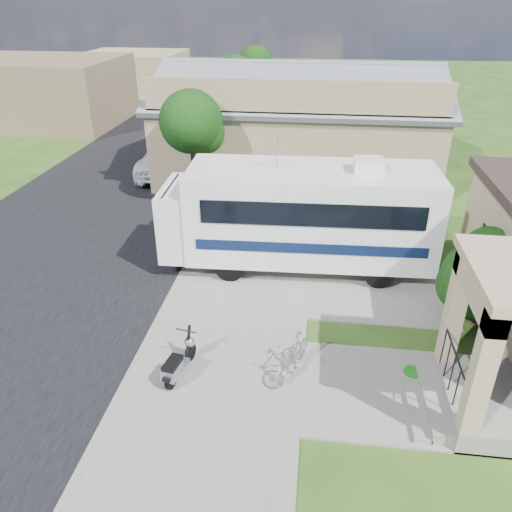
# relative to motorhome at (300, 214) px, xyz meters

# --- Properties ---
(ground) EXTENTS (120.00, 120.00, 0.00)m
(ground) POSITION_rel_motorhome_xyz_m (-0.60, -4.47, -1.79)
(ground) COLOR #224111
(street_slab) EXTENTS (9.00, 80.00, 0.02)m
(street_slab) POSITION_rel_motorhome_xyz_m (-8.10, 5.53, -1.78)
(street_slab) COLOR black
(street_slab) RESTS_ON ground
(sidewalk_slab) EXTENTS (4.00, 80.00, 0.06)m
(sidewalk_slab) POSITION_rel_motorhome_xyz_m (-1.60, 5.53, -1.76)
(sidewalk_slab) COLOR slate
(sidewalk_slab) RESTS_ON ground
(driveway_slab) EXTENTS (7.00, 6.00, 0.05)m
(driveway_slab) POSITION_rel_motorhome_xyz_m (0.90, 0.03, -1.76)
(driveway_slab) COLOR slate
(driveway_slab) RESTS_ON ground
(walk_slab) EXTENTS (4.00, 3.00, 0.05)m
(walk_slab) POSITION_rel_motorhome_xyz_m (2.40, -5.47, -1.76)
(walk_slab) COLOR slate
(walk_slab) RESTS_ON ground
(warehouse) EXTENTS (12.50, 8.40, 5.04)m
(warehouse) POSITION_rel_motorhome_xyz_m (-0.60, 9.49, 0.20)
(warehouse) COLOR #887555
(warehouse) RESTS_ON ground
(distant_bldg_far) EXTENTS (10.00, 8.00, 4.00)m
(distant_bldg_far) POSITION_rel_motorhome_xyz_m (-17.60, 17.53, 0.21)
(distant_bldg_far) COLOR brown
(distant_bldg_far) RESTS_ON ground
(distant_bldg_near) EXTENTS (8.00, 7.00, 3.20)m
(distant_bldg_near) POSITION_rel_motorhome_xyz_m (-15.60, 29.53, -0.19)
(distant_bldg_near) COLOR #887555
(distant_bldg_near) RESTS_ON ground
(street_tree_a) EXTENTS (2.44, 2.40, 4.58)m
(street_tree_a) POSITION_rel_motorhome_xyz_m (-4.29, 4.58, 1.46)
(street_tree_a) COLOR black
(street_tree_a) RESTS_ON ground
(street_tree_b) EXTENTS (2.44, 2.40, 4.73)m
(street_tree_b) POSITION_rel_motorhome_xyz_m (-4.29, 14.58, 1.61)
(street_tree_b) COLOR black
(street_tree_b) RESTS_ON ground
(street_tree_c) EXTENTS (2.44, 2.40, 4.42)m
(street_tree_c) POSITION_rel_motorhome_xyz_m (-4.29, 23.58, 1.32)
(street_tree_c) COLOR black
(street_tree_c) RESTS_ON ground
(motorhome) EXTENTS (8.20, 2.89, 4.16)m
(motorhome) POSITION_rel_motorhome_xyz_m (0.00, 0.00, 0.00)
(motorhome) COLOR silver
(motorhome) RESTS_ON ground
(shrub) EXTENTS (2.23, 2.13, 2.74)m
(shrub) POSITION_rel_motorhome_xyz_m (4.74, -2.49, -0.38)
(shrub) COLOR black
(shrub) RESTS_ON ground
(scooter) EXTENTS (0.60, 1.43, 0.94)m
(scooter) POSITION_rel_motorhome_xyz_m (-2.37, -5.57, -1.36)
(scooter) COLOR black
(scooter) RESTS_ON ground
(bicycle) EXTENTS (1.01, 1.61, 0.94)m
(bicycle) POSITION_rel_motorhome_xyz_m (0.13, -5.15, -1.32)
(bicycle) COLOR #9B9AA1
(bicycle) RESTS_ON ground
(pickup_truck) EXTENTS (3.00, 5.55, 1.48)m
(pickup_truck) POSITION_rel_motorhome_xyz_m (-6.54, 8.37, -1.05)
(pickup_truck) COLOR silver
(pickup_truck) RESTS_ON ground
(van) EXTENTS (2.78, 6.41, 1.84)m
(van) POSITION_rel_motorhome_xyz_m (-7.32, 15.28, -0.87)
(van) COLOR silver
(van) RESTS_ON ground
(garden_hose) EXTENTS (0.40, 0.40, 0.18)m
(garden_hose) POSITION_rel_motorhome_xyz_m (2.81, -4.93, -1.70)
(garden_hose) COLOR #166C15
(garden_hose) RESTS_ON ground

